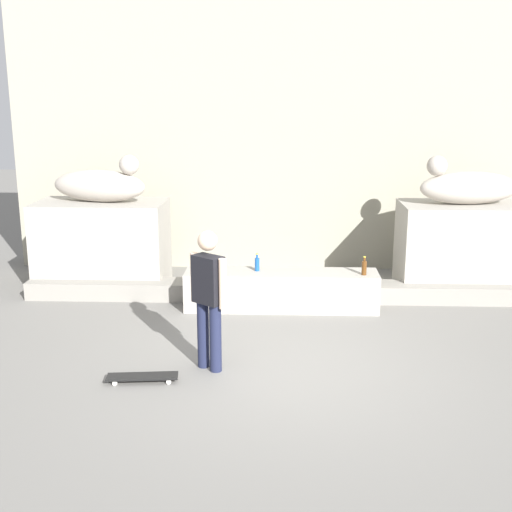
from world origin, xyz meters
name	(u,v)px	position (x,y,z in m)	size (l,w,h in m)	color
ground_plane	(281,370)	(0.00, 0.00, 0.00)	(40.00, 40.00, 0.00)	slate
facade_wall	(283,110)	(0.00, 4.95, 2.86)	(9.73, 0.60, 5.72)	#9B9784
pedestal_left	(103,245)	(-2.97, 3.34, 0.72)	(2.10, 1.15, 1.44)	#A39E93
pedestal_right	(465,248)	(2.97, 3.34, 0.72)	(2.10, 1.15, 1.44)	#A39E93
statue_reclining_left	(101,184)	(-2.94, 3.33, 1.73)	(1.68, 0.90, 0.78)	#B6AB9F
statue_reclining_right	(467,186)	(2.94, 3.33, 1.73)	(1.65, 0.74, 0.78)	#B6AB9F
ledge_block	(281,290)	(0.00, 2.28, 0.29)	(2.88, 0.60, 0.58)	#A39E93
skater	(209,294)	(-0.84, 0.02, 0.92)	(0.45, 0.38, 1.67)	#1E233F
skateboard	(142,377)	(-1.56, -0.38, 0.06)	(0.82, 0.28, 0.08)	black
bottle_brown	(364,267)	(1.21, 2.16, 0.69)	(0.07, 0.07, 0.28)	#593314
bottle_blue	(257,264)	(-0.37, 2.32, 0.69)	(0.07, 0.07, 0.27)	#194C99
stair_step	(281,291)	(0.00, 2.74, 0.14)	(8.05, 0.50, 0.28)	gray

